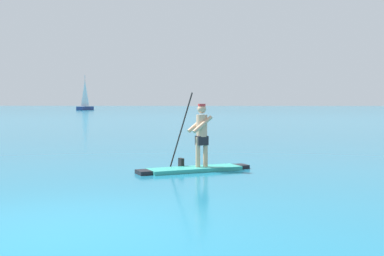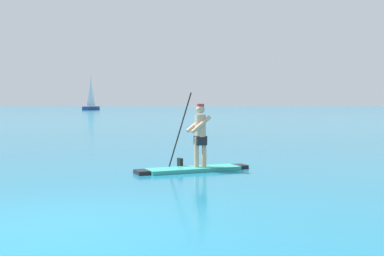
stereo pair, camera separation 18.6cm
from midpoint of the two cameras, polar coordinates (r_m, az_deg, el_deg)
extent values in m
plane|color=#196B8C|center=(6.73, -15.89, -11.14)|extent=(440.00, 440.00, 0.00)
cube|color=teal|center=(11.66, -0.18, -4.81)|extent=(2.29, 1.64, 0.09)
cube|color=black|center=(11.21, -6.11, -5.14)|extent=(0.46, 0.54, 0.09)
cube|color=black|center=(12.23, 5.26, -4.46)|extent=(0.43, 0.48, 0.09)
cylinder|color=tan|center=(11.65, 0.23, -2.80)|extent=(0.11, 0.11, 0.72)
cylinder|color=tan|center=(11.74, 1.12, -2.76)|extent=(0.11, 0.11, 0.72)
cube|color=black|center=(11.67, 0.68, -1.46)|extent=(0.33, 0.32, 0.22)
cylinder|color=tan|center=(11.65, 0.68, 0.27)|extent=(0.26, 0.26, 0.52)
sphere|color=tan|center=(11.64, 0.68, 2.22)|extent=(0.21, 0.21, 0.21)
cylinder|color=red|center=(11.64, 0.68, 2.69)|extent=(0.18, 0.18, 0.06)
cylinder|color=tan|center=(11.49, 0.78, 0.41)|extent=(0.48, 0.33, 0.44)
cylinder|color=tan|center=(11.76, 0.15, 0.47)|extent=(0.48, 0.33, 0.44)
cylinder|color=black|center=(11.91, -1.72, -0.25)|extent=(0.56, 0.32, 1.84)
cube|color=black|center=(11.98, -1.71, -4.28)|extent=(0.16, 0.21, 0.32)
cube|color=navy|center=(104.94, -12.36, 2.25)|extent=(2.46, 5.18, 0.76)
cylinder|color=#B2B2B7|center=(104.96, -12.38, 4.25)|extent=(0.12, 0.12, 6.56)
pyramid|color=white|center=(104.95, -12.37, 3.99)|extent=(0.69, 2.19, 5.42)
camera|label=1|loc=(0.09, -90.38, -0.02)|focal=45.91mm
camera|label=2|loc=(0.09, 89.62, 0.02)|focal=45.91mm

